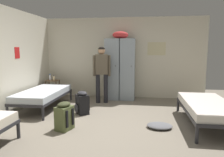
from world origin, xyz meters
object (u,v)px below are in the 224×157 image
at_px(bed_right, 208,107).
at_px(lotion_bottle, 54,78).
at_px(locker_bank, 120,68).
at_px(backpack_olive, 64,116).
at_px(shelf_unit, 53,87).
at_px(backpack_black, 82,103).
at_px(person_traveler, 102,69).
at_px(water_bottle, 50,77).
at_px(bed_left_rear, 43,94).
at_px(clothes_pile_grey, 160,126).

relative_size(bed_right, lotion_bottle, 11.83).
xyz_separation_m(locker_bank, backpack_olive, (-0.81, -2.68, -0.71)).
bearing_deg(shelf_unit, backpack_black, -47.11).
bearing_deg(shelf_unit, person_traveler, -13.02).
xyz_separation_m(shelf_unit, backpack_olive, (1.32, -2.50, -0.09)).
bearing_deg(bed_right, shelf_unit, 155.61).
xyz_separation_m(water_bottle, backpack_black, (1.46, -1.51, -0.40)).
xyz_separation_m(person_traveler, backpack_black, (-0.28, -1.10, -0.71)).
bearing_deg(backpack_olive, lotion_bottle, 116.85).
distance_m(bed_left_rear, person_traveler, 1.71).
xyz_separation_m(person_traveler, backpack_olive, (-0.34, -2.12, -0.71)).
distance_m(lotion_bottle, backpack_black, 1.99).
bearing_deg(lotion_bottle, bed_left_rear, -80.79).
height_order(bed_left_rear, water_bottle, water_bottle).
bearing_deg(locker_bank, clothes_pile_grey, -66.38).
relative_size(shelf_unit, backpack_black, 1.04).
relative_size(person_traveler, backpack_black, 2.92).
relative_size(locker_bank, clothes_pile_grey, 4.14).
relative_size(shelf_unit, bed_left_rear, 0.30).
relative_size(shelf_unit, person_traveler, 0.36).
bearing_deg(backpack_black, locker_bank, 65.72).
bearing_deg(lotion_bottle, locker_bank, 5.97).
xyz_separation_m(shelf_unit, clothes_pile_grey, (3.15, -2.17, -0.30)).
bearing_deg(person_traveler, lotion_bottle, 167.79).
relative_size(bed_right, backpack_black, 3.45).
height_order(person_traveler, backpack_black, person_traveler).
bearing_deg(shelf_unit, backpack_olive, -62.26).
bearing_deg(water_bottle, backpack_olive, -61.03).
distance_m(bed_right, backpack_olive, 2.88).
height_order(bed_right, clothes_pile_grey, bed_right).
bearing_deg(clothes_pile_grey, lotion_bottle, 145.40).
distance_m(person_traveler, lotion_bottle, 1.66).
xyz_separation_m(shelf_unit, lotion_bottle, (0.07, -0.04, 0.30)).
bearing_deg(person_traveler, backpack_olive, -99.18).
bearing_deg(person_traveler, water_bottle, 166.93).
bearing_deg(bed_left_rear, backpack_olive, -51.75).
xyz_separation_m(locker_bank, clothes_pile_grey, (1.02, -2.34, -0.92)).
distance_m(shelf_unit, backpack_olive, 2.83).
bearing_deg(bed_left_rear, locker_bank, 35.20).
bearing_deg(lotion_bottle, backpack_olive, -63.15).
height_order(person_traveler, water_bottle, person_traveler).
height_order(backpack_olive, clothes_pile_grey, backpack_olive).
distance_m(bed_right, backpack_black, 2.77).
distance_m(backpack_olive, backpack_black, 1.02).
bearing_deg(locker_bank, water_bottle, -175.98).
xyz_separation_m(bed_right, person_traveler, (-2.46, 1.48, 0.59)).
distance_m(person_traveler, backpack_black, 1.34).
relative_size(person_traveler, water_bottle, 8.35).
bearing_deg(lotion_bottle, bed_right, -24.30).
relative_size(water_bottle, backpack_black, 0.35).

